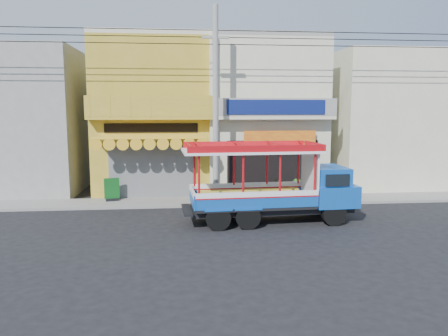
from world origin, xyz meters
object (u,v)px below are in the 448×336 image
(songthaew_truck, at_px, (283,184))
(potted_plant_b, at_px, (297,189))
(potted_plant_c, at_px, (303,189))
(green_sign, at_px, (112,191))
(potted_plant_a, at_px, (272,189))
(utility_pole, at_px, (219,96))

(songthaew_truck, xyz_separation_m, potted_plant_b, (1.61, 3.83, -0.92))
(potted_plant_b, xyz_separation_m, potted_plant_c, (0.27, -0.09, -0.02))
(green_sign, relative_size, potted_plant_a, 1.05)
(potted_plant_a, relative_size, potted_plant_b, 1.09)
(songthaew_truck, bearing_deg, potted_plant_a, 84.21)
(utility_pole, xyz_separation_m, potted_plant_c, (4.15, 0.62, -4.46))
(songthaew_truck, relative_size, potted_plant_b, 7.23)
(potted_plant_a, bearing_deg, green_sign, 159.21)
(songthaew_truck, height_order, potted_plant_b, songthaew_truck)
(utility_pole, xyz_separation_m, potted_plant_a, (2.65, 0.66, -4.39))
(songthaew_truck, distance_m, potted_plant_a, 3.90)
(potted_plant_b, distance_m, potted_plant_c, 0.29)
(green_sign, xyz_separation_m, potted_plant_b, (8.91, -0.35, 0.02))
(songthaew_truck, bearing_deg, potted_plant_c, 63.24)
(green_sign, height_order, potted_plant_a, green_sign)
(utility_pole, bearing_deg, potted_plant_b, 10.40)
(utility_pole, relative_size, songthaew_truck, 4.08)
(utility_pole, bearing_deg, potted_plant_c, 8.49)
(utility_pole, relative_size, green_sign, 25.77)
(utility_pole, xyz_separation_m, green_sign, (-5.03, 1.06, -4.46))
(green_sign, bearing_deg, potted_plant_c, -2.75)
(potted_plant_a, height_order, potted_plant_b, potted_plant_a)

